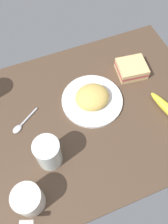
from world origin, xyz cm
name	(u,v)px	position (x,y,z in cm)	size (l,w,h in cm)	color
tabletop	(84,117)	(0.00, 0.00, 1.00)	(90.00, 64.00, 2.00)	#4C3828
plate_of_food	(92,98)	(5.03, 4.63, 3.90)	(22.10, 22.10, 6.40)	white
coffee_mug_black	(29,200)	(-24.88, -20.92, 6.68)	(8.31, 10.67, 9.09)	silver
sandwich_main	(132,69)	(24.26, 11.34, 4.20)	(11.88, 10.96, 4.40)	#DBB77A
glass_of_milk	(49,154)	(-15.73, -10.43, 6.97)	(7.91, 7.91, 11.43)	silver
spoon	(22,124)	(-21.19, 4.83, 2.38)	(10.89, 7.75, 0.80)	silver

